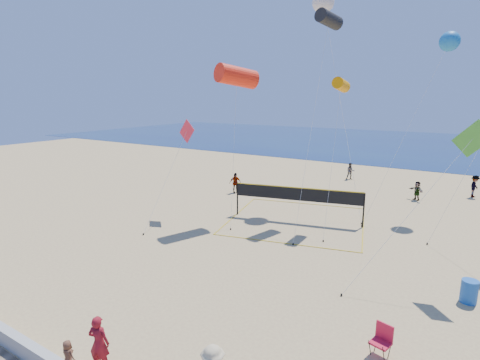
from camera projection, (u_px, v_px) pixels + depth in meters
The scene contains 18 objects.
ground at pixel (183, 348), 12.28m from camera, with size 120.00×120.00×0.00m, color tan.
ocean at pixel (423, 145), 63.49m from camera, with size 140.00×50.00×0.03m, color navy.
woman at pixel (99, 343), 11.13m from camera, with size 0.65×0.42×1.77m, color maroon.
toddler at pixel (68, 355), 10.40m from camera, with size 0.43×0.28×0.87m, color brown.
far_person_0 at pixel (235, 183), 31.89m from camera, with size 1.01×0.42×1.73m, color gray.
far_person_1 at pixel (417, 191), 29.65m from camera, with size 1.41×0.45×1.52m, color gray.
far_person_3 at pixel (350, 171), 37.04m from camera, with size 0.80×0.62×1.65m, color gray.
far_person_4 at pixel (475, 186), 30.46m from camera, with size 1.17×0.67×1.81m, color gray.
camp_chair at pixel (382, 338), 11.82m from camera, with size 0.68×0.80×1.17m.
trash_barrel at pixel (469, 291), 14.91m from camera, with size 0.63×0.63×0.94m, color #1A55AD.
volleyball_net at pixel (297, 198), 24.53m from camera, with size 10.26×10.15×2.28m.
kite_0 at pixel (237, 76), 23.47m from camera, with size 2.16×3.82×10.08m.
kite_1 at pixel (329, 19), 24.01m from camera, with size 1.68×7.89×13.49m.
kite_2 at pixel (341, 85), 22.64m from camera, with size 1.03×4.50×9.21m.
kite_3 at pixel (185, 136), 24.88m from camera, with size 1.64×4.88×6.62m.
kite_4 at pixel (466, 147), 15.23m from camera, with size 4.67×4.15×7.20m.
kite_6 at pixel (323, 2), 26.79m from camera, with size 5.84×5.12×15.47m.
kite_7 at pixel (450, 42), 24.74m from camera, with size 4.08×7.15×12.28m.
Camera 1 is at (7.32, -8.13, 8.07)m, focal length 28.00 mm.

